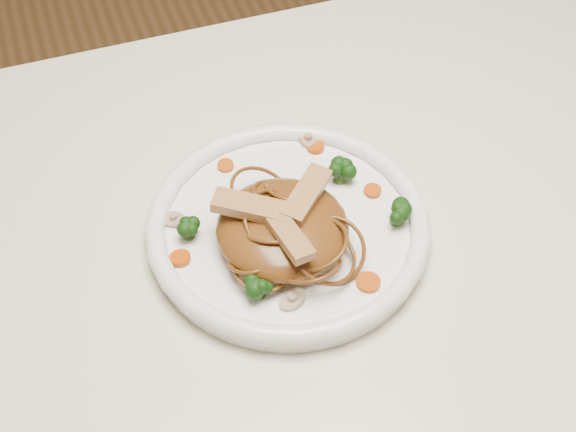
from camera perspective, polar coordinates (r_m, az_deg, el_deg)
name	(u,v)px	position (r m, az deg, el deg)	size (l,w,h in m)	color
table	(344,301)	(0.84, 4.22, -6.38)	(1.20, 0.80, 0.75)	beige
plate	(288,230)	(0.76, 0.00, -1.09)	(0.28, 0.28, 0.02)	white
noodle_mound	(283,228)	(0.72, -0.41, -0.92)	(0.13, 0.13, 0.04)	brown
chicken_a	(306,194)	(0.72, 1.37, 1.65)	(0.07, 0.02, 0.01)	tan
chicken_b	(253,207)	(0.70, -2.67, 0.65)	(0.08, 0.02, 0.01)	tan
chicken_c	(288,235)	(0.68, 0.03, -1.44)	(0.06, 0.02, 0.01)	tan
broccoli_0	(340,170)	(0.78, 3.95, 3.47)	(0.03, 0.03, 0.03)	#0E360B
broccoli_1	(187,226)	(0.74, -7.60, -0.74)	(0.02, 0.02, 0.03)	#0E360B
broccoli_2	(258,284)	(0.69, -2.29, -5.10)	(0.03, 0.03, 0.03)	#0E360B
broccoli_3	(398,212)	(0.75, 8.25, 0.30)	(0.03, 0.03, 0.03)	#0E360B
carrot_0	(315,147)	(0.82, 2.07, 5.18)	(0.02, 0.02, 0.01)	#BE4606
carrot_1	(180,258)	(0.73, -8.10, -3.14)	(0.02, 0.02, 0.01)	#BE4606
carrot_2	(373,191)	(0.78, 6.36, 1.89)	(0.02, 0.02, 0.01)	#BE4606
carrot_3	(226,166)	(0.80, -4.70, 3.78)	(0.02, 0.02, 0.01)	#BE4606
carrot_4	(368,282)	(0.71, 6.05, -4.96)	(0.02, 0.02, 0.01)	#BE4606
mushroom_0	(292,300)	(0.69, 0.33, -6.31)	(0.03, 0.03, 0.01)	tan
mushroom_1	(341,163)	(0.80, 4.00, 3.95)	(0.02, 0.02, 0.01)	tan
mushroom_2	(174,220)	(0.76, -8.53, -0.29)	(0.02, 0.02, 0.01)	tan
mushroom_3	(308,140)	(0.83, 1.52, 5.71)	(0.03, 0.03, 0.01)	tan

